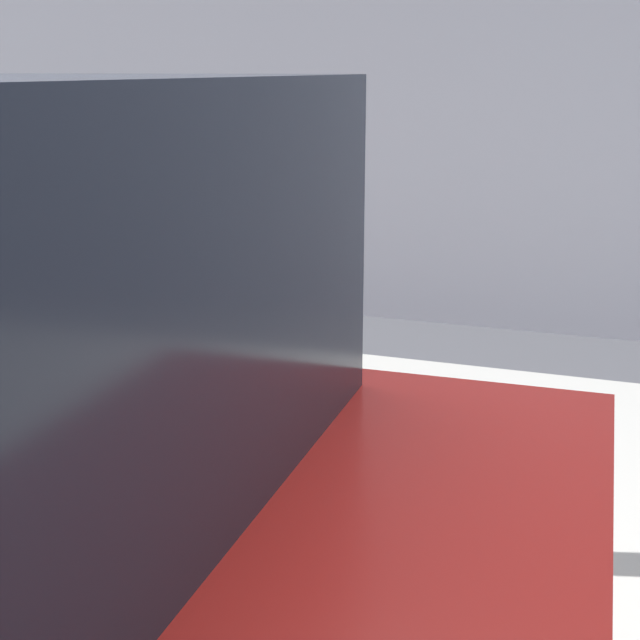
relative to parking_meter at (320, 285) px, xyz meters
name	(u,v)px	position (x,y,z in m)	size (l,w,h in m)	color
sidewalk	(408,469)	(0.10, 0.92, -1.06)	(24.00, 2.80, 0.11)	#ADAAA3
parking_meter	(320,285)	(0.00, 0.00, 0.00)	(0.22, 0.12, 1.38)	slate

